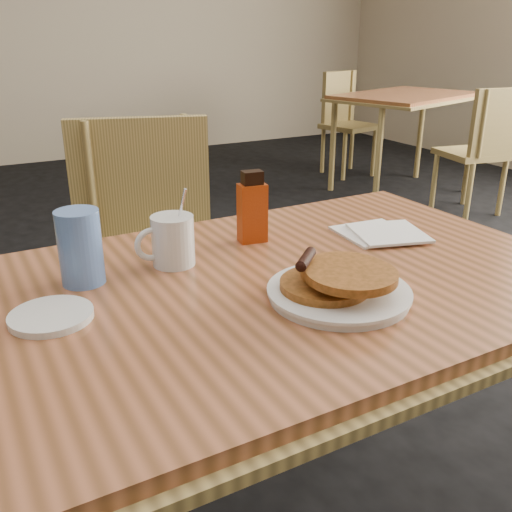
{
  "coord_description": "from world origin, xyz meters",
  "views": [
    {
      "loc": [
        -0.51,
        -0.81,
        1.2
      ],
      "look_at": [
        -0.06,
        0.03,
        0.82
      ],
      "focal_mm": 40.0,
      "sensor_mm": 36.0,
      "label": 1
    }
  ],
  "objects": [
    {
      "name": "chair_main_far",
      "position": [
        -0.0,
        0.8,
        0.57
      ],
      "size": [
        0.54,
        0.54,
        0.95
      ],
      "rotation": [
        0.0,
        0.0,
        -0.3
      ],
      "color": "tan",
      "rests_on": "floor"
    },
    {
      "name": "coffee_mug",
      "position": [
        -0.15,
        0.22,
        0.8
      ],
      "size": [
        0.12,
        0.09,
        0.16
      ],
      "rotation": [
        0.0,
        0.0,
        -0.02
      ],
      "color": "white",
      "rests_on": "main_table"
    },
    {
      "name": "side_saucer",
      "position": [
        -0.41,
        0.09,
        0.76
      ],
      "size": [
        0.15,
        0.15,
        0.01
      ],
      "primitive_type": "cylinder",
      "rotation": [
        0.0,
        0.0,
        0.07
      ],
      "color": "white",
      "rests_on": "main_table"
    },
    {
      "name": "neighbor_table",
      "position": [
        2.56,
        2.53,
        0.7
      ],
      "size": [
        1.27,
        1.03,
        0.75
      ],
      "rotation": [
        0.0,
        0.0,
        0.29
      ],
      "color": "#AD613D",
      "rests_on": "floor"
    },
    {
      "name": "blue_tumbler",
      "position": [
        -0.33,
        0.21,
        0.82
      ],
      "size": [
        0.09,
        0.09,
        0.14
      ],
      "primitive_type": "cylinder",
      "rotation": [
        0.0,
        0.0,
        -0.19
      ],
      "color": "#5982D1",
      "rests_on": "main_table"
    },
    {
      "name": "syrup_bottle",
      "position": [
        0.06,
        0.26,
        0.83
      ],
      "size": [
        0.07,
        0.05,
        0.16
      ],
      "rotation": [
        0.0,
        0.0,
        -0.13
      ],
      "color": "maroon",
      "rests_on": "main_table"
    },
    {
      "name": "chair_neighbor_near",
      "position": [
        2.59,
        1.79,
        0.51
      ],
      "size": [
        0.45,
        0.46,
        0.86
      ],
      "rotation": [
        0.0,
        0.0,
        -0.19
      ],
      "color": "tan",
      "rests_on": "floor"
    },
    {
      "name": "napkin_stack",
      "position": [
        0.34,
        0.15,
        0.76
      ],
      "size": [
        0.2,
        0.21,
        0.01
      ],
      "rotation": [
        0.0,
        0.0,
        -0.08
      ],
      "color": "white",
      "rests_on": "main_table"
    },
    {
      "name": "pancake_plate",
      "position": [
        0.06,
        -0.07,
        0.77
      ],
      "size": [
        0.26,
        0.26,
        0.08
      ],
      "rotation": [
        0.0,
        0.0,
        0.32
      ],
      "color": "white",
      "rests_on": "main_table"
    },
    {
      "name": "chair_neighbor_far",
      "position": [
        2.55,
        3.27,
        0.51
      ],
      "size": [
        0.47,
        0.47,
        0.86
      ],
      "rotation": [
        0.0,
        0.0,
        0.23
      ],
      "color": "tan",
      "rests_on": "floor"
    },
    {
      "name": "main_table",
      "position": [
        0.03,
        0.06,
        0.71
      ],
      "size": [
        1.22,
        0.84,
        0.75
      ],
      "rotation": [
        0.0,
        0.0,
        0.02
      ],
      "color": "#AD613D",
      "rests_on": "floor"
    }
  ]
}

